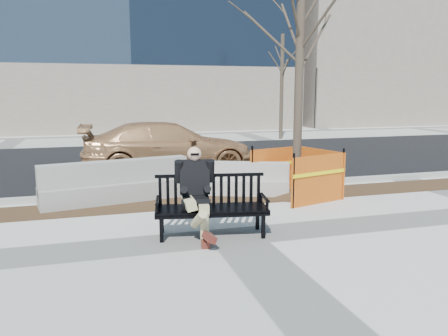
{
  "coord_description": "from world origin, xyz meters",
  "views": [
    {
      "loc": [
        -2.25,
        -7.05,
        2.48
      ],
      "look_at": [
        0.03,
        0.77,
        1.07
      ],
      "focal_mm": 35.7,
      "sensor_mm": 36.0,
      "label": 1
    }
  ],
  "objects_px": {
    "seated_man": "(196,235)",
    "jersey_barrier_left": "(117,201)",
    "bench": "(212,235)",
    "sedan": "(170,171)",
    "tree_fence": "(296,197)",
    "jersey_barrier_right": "(230,194)"
  },
  "relations": [
    {
      "from": "sedan",
      "to": "jersey_barrier_right",
      "type": "xyz_separation_m",
      "value": [
        0.9,
        -3.55,
        0.0
      ]
    },
    {
      "from": "seated_man",
      "to": "jersey_barrier_left",
      "type": "bearing_deg",
      "value": 122.3
    },
    {
      "from": "seated_man",
      "to": "jersey_barrier_left",
      "type": "distance_m",
      "value": 3.09
    },
    {
      "from": "sedan",
      "to": "jersey_barrier_left",
      "type": "distance_m",
      "value": 3.95
    },
    {
      "from": "jersey_barrier_left",
      "to": "seated_man",
      "type": "bearing_deg",
      "value": -78.73
    },
    {
      "from": "sedan",
      "to": "bench",
      "type": "bearing_deg",
      "value": 179.57
    },
    {
      "from": "seated_man",
      "to": "jersey_barrier_right",
      "type": "height_order",
      "value": "seated_man"
    },
    {
      "from": "seated_man",
      "to": "sedan",
      "type": "relative_size",
      "value": 0.29
    },
    {
      "from": "sedan",
      "to": "jersey_barrier_left",
      "type": "xyz_separation_m",
      "value": [
        -1.79,
        -3.52,
        0.0
      ]
    },
    {
      "from": "sedan",
      "to": "jersey_barrier_left",
      "type": "relative_size",
      "value": 1.6
    },
    {
      "from": "bench",
      "to": "tree_fence",
      "type": "height_order",
      "value": "tree_fence"
    },
    {
      "from": "bench",
      "to": "jersey_barrier_left",
      "type": "distance_m",
      "value": 3.29
    },
    {
      "from": "bench",
      "to": "jersey_barrier_right",
      "type": "bearing_deg",
      "value": 76.53
    },
    {
      "from": "bench",
      "to": "tree_fence",
      "type": "distance_m",
      "value": 3.43
    },
    {
      "from": "bench",
      "to": "jersey_barrier_left",
      "type": "bearing_deg",
      "value": 125.9
    },
    {
      "from": "jersey_barrier_right",
      "to": "seated_man",
      "type": "bearing_deg",
      "value": -96.51
    },
    {
      "from": "bench",
      "to": "seated_man",
      "type": "distance_m",
      "value": 0.28
    },
    {
      "from": "jersey_barrier_left",
      "to": "tree_fence",
      "type": "bearing_deg",
      "value": -21.94
    },
    {
      "from": "tree_fence",
      "to": "jersey_barrier_right",
      "type": "distance_m",
      "value": 1.58
    },
    {
      "from": "jersey_barrier_left",
      "to": "jersey_barrier_right",
      "type": "bearing_deg",
      "value": -12.22
    },
    {
      "from": "bench",
      "to": "jersey_barrier_right",
      "type": "distance_m",
      "value": 3.16
    },
    {
      "from": "bench",
      "to": "seated_man",
      "type": "height_order",
      "value": "seated_man"
    }
  ]
}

